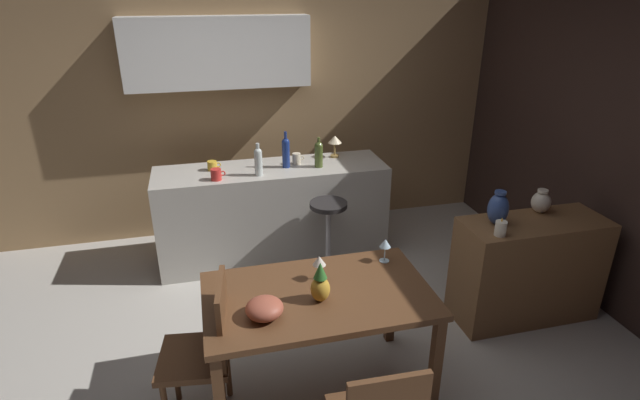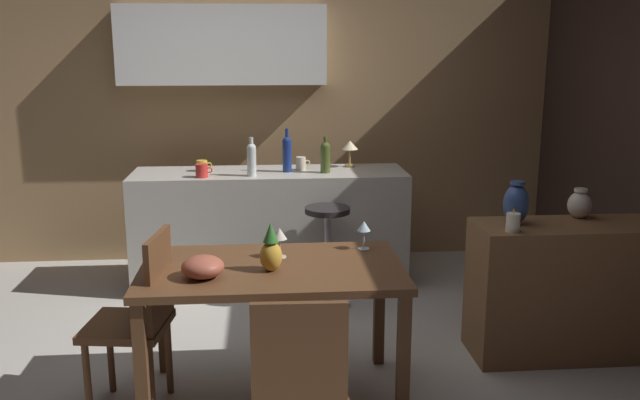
{
  "view_description": "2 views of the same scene",
  "coord_description": "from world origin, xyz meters",
  "px_view_note": "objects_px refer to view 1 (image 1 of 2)",
  "views": [
    {
      "loc": [
        -0.53,
        -2.85,
        2.41
      ],
      "look_at": [
        0.28,
        0.39,
        0.96
      ],
      "focal_mm": 27.71,
      "sensor_mm": 36.0,
      "label": 1
    },
    {
      "loc": [
        0.03,
        -3.8,
        1.86
      ],
      "look_at": [
        0.38,
        0.41,
        0.88
      ],
      "focal_mm": 38.09,
      "sensor_mm": 36.0,
      "label": 2
    }
  ],
  "objects_px": {
    "wine_bottle_clear": "(258,160)",
    "wine_bottle_cobalt": "(286,151)",
    "pineapple_centerpiece": "(320,285)",
    "wine_bottle_olive": "(319,153)",
    "cup_cream": "(297,159)",
    "wine_glass_right": "(385,244)",
    "vase_ceramic_blue": "(498,209)",
    "chair_near_window": "(206,348)",
    "bar_stool": "(328,239)",
    "dining_table": "(318,305)",
    "cup_mustard": "(212,166)",
    "vase_ceramic_ivory": "(541,202)",
    "wine_glass_left": "(319,262)",
    "cup_red": "(216,174)",
    "fruit_bowl": "(264,308)",
    "sideboard_cabinet": "(527,269)",
    "counter_lamp": "(335,141)",
    "pillar_candle_tall": "(501,228)"
  },
  "relations": [
    {
      "from": "wine_bottle_olive",
      "to": "wine_bottle_cobalt",
      "type": "bearing_deg",
      "value": 167.74
    },
    {
      "from": "bar_stool",
      "to": "vase_ceramic_blue",
      "type": "distance_m",
      "value": 1.45
    },
    {
      "from": "counter_lamp",
      "to": "sideboard_cabinet",
      "type": "bearing_deg",
      "value": -54.75
    },
    {
      "from": "wine_bottle_clear",
      "to": "wine_bottle_cobalt",
      "type": "height_order",
      "value": "wine_bottle_cobalt"
    },
    {
      "from": "sideboard_cabinet",
      "to": "chair_near_window",
      "type": "bearing_deg",
      "value": -169.52
    },
    {
      "from": "wine_glass_left",
      "to": "cup_cream",
      "type": "distance_m",
      "value": 1.72
    },
    {
      "from": "wine_bottle_olive",
      "to": "wine_bottle_cobalt",
      "type": "relative_size",
      "value": 0.84
    },
    {
      "from": "dining_table",
      "to": "bar_stool",
      "type": "height_order",
      "value": "dining_table"
    },
    {
      "from": "chair_near_window",
      "to": "counter_lamp",
      "type": "bearing_deg",
      "value": 56.77
    },
    {
      "from": "wine_glass_left",
      "to": "cup_red",
      "type": "bearing_deg",
      "value": 109.95
    },
    {
      "from": "cup_mustard",
      "to": "vase_ceramic_ivory",
      "type": "relative_size",
      "value": 0.65
    },
    {
      "from": "chair_near_window",
      "to": "vase_ceramic_blue",
      "type": "bearing_deg",
      "value": 12.93
    },
    {
      "from": "sideboard_cabinet",
      "to": "fruit_bowl",
      "type": "distance_m",
      "value": 2.2
    },
    {
      "from": "pineapple_centerpiece",
      "to": "wine_bottle_clear",
      "type": "distance_m",
      "value": 1.73
    },
    {
      "from": "cup_red",
      "to": "chair_near_window",
      "type": "bearing_deg",
      "value": -96.3
    },
    {
      "from": "dining_table",
      "to": "counter_lamp",
      "type": "xyz_separation_m",
      "value": [
        0.65,
        1.96,
        0.41
      ]
    },
    {
      "from": "dining_table",
      "to": "wine_bottle_cobalt",
      "type": "distance_m",
      "value": 1.84
    },
    {
      "from": "vase_ceramic_ivory",
      "to": "vase_ceramic_blue",
      "type": "height_order",
      "value": "vase_ceramic_blue"
    },
    {
      "from": "fruit_bowl",
      "to": "vase_ceramic_blue",
      "type": "bearing_deg",
      "value": 17.99
    },
    {
      "from": "wine_glass_left",
      "to": "wine_bottle_clear",
      "type": "bearing_deg",
      "value": 96.43
    },
    {
      "from": "chair_near_window",
      "to": "wine_glass_right",
      "type": "distance_m",
      "value": 1.28
    },
    {
      "from": "wine_bottle_clear",
      "to": "wine_bottle_cobalt",
      "type": "distance_m",
      "value": 0.31
    },
    {
      "from": "pineapple_centerpiece",
      "to": "wine_bottle_cobalt",
      "type": "xyz_separation_m",
      "value": [
        0.15,
        1.86,
        0.2
      ]
    },
    {
      "from": "chair_near_window",
      "to": "counter_lamp",
      "type": "xyz_separation_m",
      "value": [
        1.32,
        2.02,
        0.54
      ]
    },
    {
      "from": "bar_stool",
      "to": "counter_lamp",
      "type": "height_order",
      "value": "counter_lamp"
    },
    {
      "from": "dining_table",
      "to": "wine_glass_right",
      "type": "relative_size",
      "value": 8.37
    },
    {
      "from": "wine_glass_left",
      "to": "cup_cream",
      "type": "height_order",
      "value": "cup_cream"
    },
    {
      "from": "pineapple_centerpiece",
      "to": "wine_bottle_olive",
      "type": "distance_m",
      "value": 1.86
    },
    {
      "from": "wine_bottle_cobalt",
      "to": "cup_cream",
      "type": "relative_size",
      "value": 2.99
    },
    {
      "from": "pillar_candle_tall",
      "to": "chair_near_window",
      "type": "bearing_deg",
      "value": -171.13
    },
    {
      "from": "cup_red",
      "to": "vase_ceramic_blue",
      "type": "xyz_separation_m",
      "value": [
        1.93,
        -1.19,
        -0.01
      ]
    },
    {
      "from": "sideboard_cabinet",
      "to": "wine_glass_left",
      "type": "xyz_separation_m",
      "value": [
        -1.71,
        -0.25,
        0.45
      ]
    },
    {
      "from": "wine_glass_right",
      "to": "pillar_candle_tall",
      "type": "distance_m",
      "value": 0.85
    },
    {
      "from": "bar_stool",
      "to": "wine_bottle_cobalt",
      "type": "xyz_separation_m",
      "value": [
        -0.26,
        0.5,
        0.66
      ]
    },
    {
      "from": "sideboard_cabinet",
      "to": "wine_bottle_clear",
      "type": "xyz_separation_m",
      "value": [
        -1.88,
        1.25,
        0.63
      ]
    },
    {
      "from": "chair_near_window",
      "to": "wine_glass_left",
      "type": "bearing_deg",
      "value": 15.88
    },
    {
      "from": "pineapple_centerpiece",
      "to": "wine_bottle_olive",
      "type": "relative_size",
      "value": 0.9
    },
    {
      "from": "wine_glass_right",
      "to": "dining_table",
      "type": "bearing_deg",
      "value": -153.82
    },
    {
      "from": "sideboard_cabinet",
      "to": "counter_lamp",
      "type": "height_order",
      "value": "counter_lamp"
    },
    {
      "from": "bar_stool",
      "to": "wine_glass_right",
      "type": "relative_size",
      "value": 4.55
    },
    {
      "from": "dining_table",
      "to": "vase_ceramic_blue",
      "type": "bearing_deg",
      "value": 16.46
    },
    {
      "from": "chair_near_window",
      "to": "cup_cream",
      "type": "bearing_deg",
      "value": 64.09
    },
    {
      "from": "counter_lamp",
      "to": "pineapple_centerpiece",
      "type": "bearing_deg",
      "value": -107.82
    },
    {
      "from": "wine_bottle_clear",
      "to": "pillar_candle_tall",
      "type": "relative_size",
      "value": 2.18
    },
    {
      "from": "sideboard_cabinet",
      "to": "wine_glass_right",
      "type": "relative_size",
      "value": 6.81
    },
    {
      "from": "dining_table",
      "to": "bar_stool",
      "type": "xyz_separation_m",
      "value": [
        0.41,
        1.28,
        -0.26
      ]
    },
    {
      "from": "vase_ceramic_blue",
      "to": "pineapple_centerpiece",
      "type": "bearing_deg",
      "value": -160.91
    },
    {
      "from": "cup_mustard",
      "to": "dining_table",
      "type": "bearing_deg",
      "value": -74.74
    },
    {
      "from": "wine_glass_right",
      "to": "vase_ceramic_blue",
      "type": "height_order",
      "value": "vase_ceramic_blue"
    },
    {
      "from": "wine_bottle_clear",
      "to": "cup_cream",
      "type": "height_order",
      "value": "wine_bottle_clear"
    }
  ]
}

